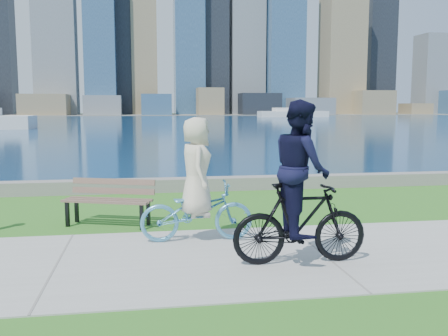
# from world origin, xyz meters

# --- Properties ---
(ground) EXTENTS (320.00, 320.00, 0.00)m
(ground) POSITION_xyz_m (0.00, 0.00, 0.00)
(ground) COLOR #27651A
(ground) RESTS_ON ground
(concrete_path) EXTENTS (80.00, 3.50, 0.02)m
(concrete_path) POSITION_xyz_m (0.00, 0.00, 0.01)
(concrete_path) COLOR #9D9E99
(concrete_path) RESTS_ON ground
(seawall) EXTENTS (90.00, 0.50, 0.35)m
(seawall) POSITION_xyz_m (0.00, 6.20, 0.17)
(seawall) COLOR slate
(seawall) RESTS_ON ground
(bay_water) EXTENTS (320.00, 131.00, 0.01)m
(bay_water) POSITION_xyz_m (0.00, 72.00, 0.00)
(bay_water) COLOR navy
(bay_water) RESTS_ON ground
(far_shore) EXTENTS (320.00, 30.00, 0.12)m
(far_shore) POSITION_xyz_m (0.00, 130.00, 0.06)
(far_shore) COLOR slate
(far_shore) RESTS_ON ground
(city_skyline) EXTENTS (176.47, 22.43, 76.00)m
(city_skyline) POSITION_xyz_m (0.03, 129.29, 21.23)
(city_skyline) COLOR black
(city_skyline) RESTS_ON ground
(ferry_far) EXTENTS (14.58, 4.17, 1.98)m
(ferry_far) POSITION_xyz_m (28.64, 95.27, 0.82)
(ferry_far) COLOR silver
(ferry_far) RESTS_ON ground
(park_bench) EXTENTS (1.80, 1.12, 0.88)m
(park_bench) POSITION_xyz_m (-3.39, 2.51, 0.54)
(park_bench) COLOR black
(park_bench) RESTS_ON ground
(cyclist_woman) EXTENTS (0.69, 1.92, 2.10)m
(cyclist_woman) POSITION_xyz_m (-1.85, 1.03, 0.80)
(cyclist_woman) COLOR #529EC7
(cyclist_woman) RESTS_ON ground
(cyclist_man) EXTENTS (0.74, 1.98, 2.38)m
(cyclist_man) POSITION_xyz_m (-0.50, -0.45, 1.02)
(cyclist_man) COLOR black
(cyclist_man) RESTS_ON ground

